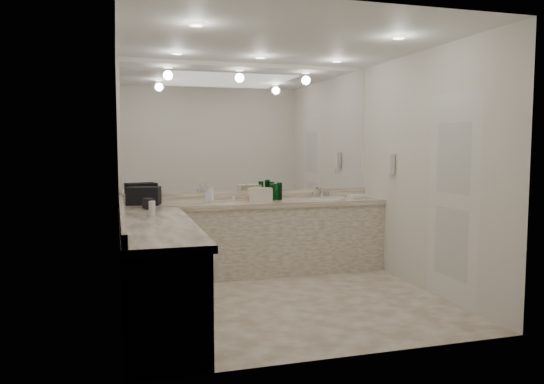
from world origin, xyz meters
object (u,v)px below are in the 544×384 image
object	(u,v)px
hand_towel	(358,196)
wall_phone	(390,164)
black_toiletry_bag	(144,196)
soap_bottle_b	(208,195)
sink	(328,199)
soap_bottle_a	(211,193)
soap_bottle_c	(255,193)
cream_cosmetic_case	(260,194)

from	to	relation	value
hand_towel	wall_phone	bearing A→B (deg)	-69.82
black_toiletry_bag	soap_bottle_b	xyz separation A→B (m)	(0.74, 0.04, -0.02)
sink	hand_towel	world-z (taller)	hand_towel
sink	black_toiletry_bag	xyz separation A→B (m)	(-2.28, -0.04, 0.11)
soap_bottle_a	soap_bottle_c	bearing A→B (deg)	-1.93
soap_bottle_b	cream_cosmetic_case	bearing A→B (deg)	0.61
sink	soap_bottle_b	xyz separation A→B (m)	(-1.53, 0.00, 0.09)
sink	cream_cosmetic_case	bearing A→B (deg)	179.51
cream_cosmetic_case	hand_towel	size ratio (longest dim) A/B	1.23
sink	hand_towel	size ratio (longest dim) A/B	1.91
black_toiletry_bag	soap_bottle_a	xyz separation A→B (m)	(0.79, 0.12, -0.00)
cream_cosmetic_case	soap_bottle_a	xyz separation A→B (m)	(-0.60, 0.08, 0.02)
cream_cosmetic_case	soap_bottle_c	size ratio (longest dim) A/B	1.67
hand_towel	soap_bottle_c	world-z (taller)	soap_bottle_c
black_toiletry_bag	soap_bottle_b	distance (m)	0.75
hand_towel	soap_bottle_c	xyz separation A→B (m)	(-1.35, 0.06, 0.07)
black_toiletry_bag	soap_bottle_a	bearing A→B (deg)	8.91
sink	hand_towel	bearing A→B (deg)	0.63
sink	cream_cosmetic_case	size ratio (longest dim) A/B	1.55
wall_phone	hand_towel	world-z (taller)	wall_phone
wall_phone	soap_bottle_a	world-z (taller)	wall_phone
wall_phone	soap_bottle_a	xyz separation A→B (m)	(-2.09, 0.59, -0.35)
sink	soap_bottle_c	bearing A→B (deg)	175.85
wall_phone	black_toiletry_bag	distance (m)	2.94
wall_phone	cream_cosmetic_case	bearing A→B (deg)	161.21
wall_phone	black_toiletry_bag	bearing A→B (deg)	170.89
hand_towel	soap_bottle_b	xyz separation A→B (m)	(-1.95, -0.00, 0.07)
sink	cream_cosmetic_case	distance (m)	0.89
cream_cosmetic_case	soap_bottle_a	size ratio (longest dim) A/B	1.37
wall_phone	soap_bottle_b	xyz separation A→B (m)	(-2.14, 0.50, -0.36)
sink	black_toiletry_bag	bearing A→B (deg)	-179.04
sink	soap_bottle_b	bearing A→B (deg)	179.97
soap_bottle_b	soap_bottle_a	bearing A→B (deg)	60.42
wall_phone	soap_bottle_a	bearing A→B (deg)	164.32
black_toiletry_bag	cream_cosmetic_case	distance (m)	1.39
cream_cosmetic_case	black_toiletry_bag	bearing A→B (deg)	-170.83
sink	soap_bottle_b	distance (m)	1.53
soap_bottle_a	cream_cosmetic_case	bearing A→B (deg)	-7.52
cream_cosmetic_case	soap_bottle_b	xyz separation A→B (m)	(-0.65, -0.01, 0.00)
cream_cosmetic_case	soap_bottle_c	xyz separation A→B (m)	(-0.05, 0.06, 0.00)
sink	soap_bottle_c	size ratio (longest dim) A/B	2.59
cream_cosmetic_case	hand_towel	distance (m)	1.31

